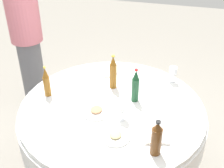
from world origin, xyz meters
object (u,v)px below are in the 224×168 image
at_px(wine_glass_right, 122,107).
at_px(plate_far, 107,71).
at_px(bottle_amber_near, 113,73).
at_px(plate_left, 96,111).
at_px(wine_glass_south, 173,71).
at_px(bottle_amber_front, 47,82).
at_px(bottle_brown_inner, 156,139).
at_px(dining_table, 112,120).
at_px(bottle_dark_green_right, 135,86).
at_px(plate_east, 116,136).
at_px(person_near, 27,41).

relative_size(wine_glass_right, plate_far, 0.69).
height_order(bottle_amber_near, plate_left, bottle_amber_near).
relative_size(wine_glass_south, plate_left, 0.64).
distance_m(bottle_amber_front, bottle_brown_inner, 1.06).
xyz_separation_m(dining_table, bottle_dark_green_right, (0.13, -0.16, 0.28)).
xyz_separation_m(bottle_brown_inner, wine_glass_south, (0.91, -0.03, -0.02)).
bearing_deg(plate_east, bottle_amber_front, 62.25).
xyz_separation_m(bottle_amber_front, bottle_brown_inner, (-0.43, -0.97, 0.00)).
distance_m(plate_east, plate_left, 0.32).
bearing_deg(plate_east, wine_glass_south, -20.66).
distance_m(bottle_dark_green_right, wine_glass_right, 0.27).
distance_m(bottle_brown_inner, wine_glass_right, 0.40).
height_order(bottle_amber_near, bottle_brown_inner, bottle_amber_near).
bearing_deg(wine_glass_south, bottle_amber_near, 114.18).
bearing_deg(person_near, plate_left, -95.92).
height_order(bottle_dark_green_right, plate_left, bottle_dark_green_right).
distance_m(bottle_amber_near, bottle_dark_green_right, 0.27).
bearing_deg(wine_glass_south, bottle_amber_front, 115.68).
xyz_separation_m(plate_east, plate_far, (0.85, 0.30, -0.00)).
bearing_deg(bottle_brown_inner, dining_table, 44.10).
xyz_separation_m(bottle_amber_near, plate_left, (-0.38, 0.04, -0.13)).
bearing_deg(dining_table, plate_east, -161.23).
bearing_deg(bottle_amber_near, bottle_amber_front, 117.11).
xyz_separation_m(bottle_amber_front, bottle_amber_near, (0.26, -0.50, 0.02)).
distance_m(dining_table, bottle_brown_inner, 0.64).
height_order(bottle_dark_green_right, plate_far, bottle_dark_green_right).
distance_m(dining_table, wine_glass_south, 0.70).
bearing_deg(plate_far, bottle_amber_front, 142.40).
bearing_deg(plate_far, dining_table, -159.79).
distance_m(bottle_amber_near, wine_glass_south, 0.54).
relative_size(bottle_amber_front, bottle_amber_near, 0.88).
xyz_separation_m(bottle_brown_inner, plate_far, (0.92, 0.59, -0.12)).
bearing_deg(plate_east, person_near, 48.58).
bearing_deg(wine_glass_south, bottle_dark_green_right, 143.60).
xyz_separation_m(bottle_dark_green_right, plate_far, (0.38, 0.35, -0.13)).
bearing_deg(plate_east, dining_table, 18.77).
bearing_deg(wine_glass_south, dining_table, 139.00).
bearing_deg(wine_glass_right, person_near, 54.16).
height_order(bottle_amber_near, person_near, person_near).
relative_size(bottle_amber_near, person_near, 0.20).
distance_m(wine_glass_right, plate_far, 0.72).
distance_m(bottle_amber_front, person_near, 0.97).
relative_size(bottle_amber_front, plate_left, 1.19).
relative_size(wine_glass_south, plate_east, 0.70).
distance_m(bottle_brown_inner, plate_left, 0.60).
xyz_separation_m(wine_glass_south, plate_left, (-0.60, 0.53, -0.09)).
xyz_separation_m(plate_left, person_near, (0.89, 1.06, 0.08)).
height_order(bottle_amber_front, bottle_brown_inner, bottle_amber_front).
bearing_deg(bottle_amber_front, plate_left, -104.73).
xyz_separation_m(wine_glass_right, person_near, (0.92, 1.27, -0.02)).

